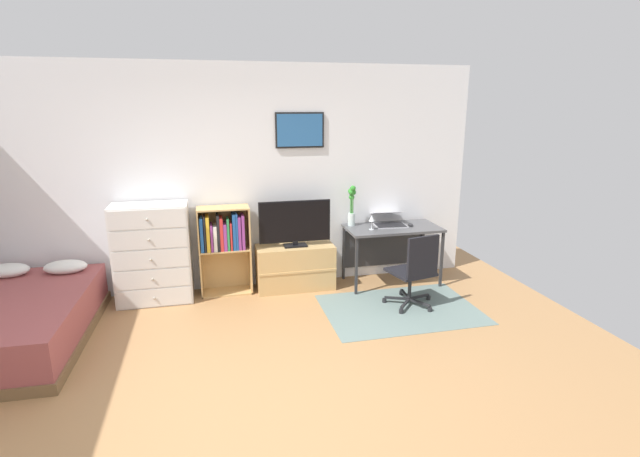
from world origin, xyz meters
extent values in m
plane|color=#A87A4C|center=(0.00, 0.00, 0.00)|extent=(7.20, 7.20, 0.00)
cube|color=white|center=(0.00, 2.43, 1.35)|extent=(6.12, 0.06, 2.70)
cube|color=black|center=(0.86, 2.38, 1.92)|extent=(0.59, 0.02, 0.42)
cube|color=#285B93|center=(0.86, 2.37, 1.92)|extent=(0.55, 0.01, 0.38)
cube|color=slate|center=(1.77, 1.26, 0.00)|extent=(1.70, 1.20, 0.01)
cube|color=brown|center=(-2.12, 1.37, 0.05)|extent=(1.36, 2.00, 0.10)
cube|color=#9E4C4C|center=(-2.12, 1.37, 0.28)|extent=(1.32, 1.96, 0.35)
ellipsoid|color=white|center=(-2.39, 2.11, 0.51)|extent=(0.45, 0.29, 0.14)
ellipsoid|color=white|center=(-1.81, 2.09, 0.51)|extent=(0.45, 0.29, 0.14)
cube|color=silver|center=(-0.91, 2.16, 0.57)|extent=(0.84, 0.42, 1.15)
cube|color=silver|center=(-0.91, 1.94, 0.12)|extent=(0.80, 0.01, 0.21)
sphere|color=#A59E8C|center=(-0.91, 1.93, 0.12)|extent=(0.03, 0.03, 0.03)
cube|color=silver|center=(-0.91, 1.94, 0.35)|extent=(0.80, 0.01, 0.21)
sphere|color=#A59E8C|center=(-0.91, 1.93, 0.35)|extent=(0.03, 0.03, 0.03)
cube|color=silver|center=(-0.91, 1.94, 0.57)|extent=(0.80, 0.01, 0.21)
sphere|color=#A59E8C|center=(-0.91, 1.93, 0.57)|extent=(0.03, 0.03, 0.03)
cube|color=silver|center=(-0.91, 1.94, 0.80)|extent=(0.80, 0.01, 0.21)
sphere|color=#A59E8C|center=(-0.91, 1.93, 0.80)|extent=(0.03, 0.03, 0.03)
cube|color=silver|center=(-0.91, 1.94, 1.03)|extent=(0.80, 0.01, 0.21)
sphere|color=#A59E8C|center=(-0.91, 1.93, 1.03)|extent=(0.03, 0.03, 0.03)
cube|color=tan|center=(-0.39, 2.22, 0.53)|extent=(0.02, 0.30, 1.06)
cube|color=tan|center=(0.19, 2.22, 0.53)|extent=(0.02, 0.30, 1.06)
cube|color=tan|center=(-0.10, 2.22, 0.01)|extent=(0.60, 0.30, 0.02)
cube|color=tan|center=(-0.10, 2.22, 0.55)|extent=(0.57, 0.30, 0.02)
cube|color=tan|center=(-0.10, 2.22, 1.05)|extent=(0.57, 0.30, 0.02)
cube|color=tan|center=(-0.10, 2.37, 0.53)|extent=(0.60, 0.01, 1.06)
cube|color=#1E519E|center=(-0.36, 2.18, 0.76)|extent=(0.04, 0.20, 0.40)
cube|color=black|center=(-0.32, 2.18, 0.77)|extent=(0.02, 0.21, 0.42)
cube|color=gold|center=(-0.28, 2.20, 0.77)|extent=(0.04, 0.24, 0.41)
cube|color=#8C388C|center=(-0.24, 2.19, 0.72)|extent=(0.03, 0.22, 0.31)
cube|color=white|center=(-0.21, 2.19, 0.71)|extent=(0.04, 0.22, 0.30)
cube|color=black|center=(-0.17, 2.19, 0.78)|extent=(0.03, 0.23, 0.43)
cube|color=red|center=(-0.13, 2.19, 0.76)|extent=(0.04, 0.21, 0.39)
cube|color=#8C388C|center=(-0.09, 2.19, 0.72)|extent=(0.04, 0.22, 0.32)
cube|color=#2D8C4C|center=(-0.06, 2.17, 0.75)|extent=(0.03, 0.19, 0.38)
cube|color=red|center=(-0.02, 2.16, 0.73)|extent=(0.02, 0.17, 0.33)
cube|color=#1E519E|center=(0.01, 2.18, 0.78)|extent=(0.04, 0.21, 0.43)
cube|color=#1E519E|center=(0.05, 2.20, 0.78)|extent=(0.02, 0.24, 0.44)
cube|color=#8C388C|center=(0.08, 2.17, 0.76)|extent=(0.03, 0.18, 0.40)
cube|color=#8C388C|center=(0.12, 2.19, 0.77)|extent=(0.03, 0.21, 0.41)
cube|color=tan|center=(0.74, 2.17, 0.27)|extent=(0.95, 0.40, 0.55)
cube|color=tan|center=(0.74, 1.97, 0.27)|extent=(0.95, 0.01, 0.02)
cube|color=black|center=(0.74, 2.15, 0.56)|extent=(0.28, 0.16, 0.02)
cube|color=black|center=(0.74, 2.15, 0.59)|extent=(0.06, 0.04, 0.05)
cube|color=black|center=(0.74, 2.15, 0.86)|extent=(0.87, 0.02, 0.51)
cube|color=black|center=(0.74, 2.14, 0.86)|extent=(0.84, 0.01, 0.48)
cube|color=#4C4C4F|center=(1.97, 2.07, 0.72)|extent=(1.17, 0.61, 0.03)
cube|color=#2D2D30|center=(1.41, 1.79, 0.35)|extent=(0.03, 0.03, 0.71)
cube|color=#2D2D30|center=(2.52, 1.79, 0.35)|extent=(0.03, 0.03, 0.71)
cube|color=#2D2D30|center=(1.41, 2.34, 0.35)|extent=(0.03, 0.03, 0.71)
cube|color=#2D2D30|center=(2.52, 2.34, 0.35)|extent=(0.03, 0.03, 0.71)
cube|color=#2D2D30|center=(1.97, 2.36, 0.39)|extent=(1.11, 0.02, 0.50)
cylinder|color=#232326|center=(2.19, 1.43, 0.03)|extent=(0.05, 0.05, 0.05)
cube|color=#232326|center=(2.05, 1.40, 0.07)|extent=(0.28, 0.09, 0.02)
cylinder|color=#232326|center=(1.94, 1.65, 0.03)|extent=(0.05, 0.05, 0.05)
cube|color=#232326|center=(1.93, 1.51, 0.07)|extent=(0.05, 0.28, 0.02)
cylinder|color=#232326|center=(1.66, 1.48, 0.03)|extent=(0.05, 0.05, 0.05)
cube|color=#232326|center=(1.79, 1.43, 0.07)|extent=(0.27, 0.14, 0.02)
cylinder|color=#232326|center=(1.73, 1.16, 0.03)|extent=(0.05, 0.05, 0.05)
cube|color=#232326|center=(1.82, 1.26, 0.07)|extent=(0.21, 0.23, 0.02)
cylinder|color=#232326|center=(2.06, 1.13, 0.03)|extent=(0.05, 0.05, 0.05)
cube|color=#232326|center=(1.99, 1.25, 0.07)|extent=(0.17, 0.26, 0.02)
cylinder|color=#232326|center=(1.92, 1.37, 0.23)|extent=(0.04, 0.04, 0.30)
cube|color=black|center=(1.92, 1.37, 0.40)|extent=(0.53, 0.53, 0.03)
cube|color=black|center=(1.96, 1.18, 0.64)|extent=(0.39, 0.12, 0.45)
cube|color=#B7B7BC|center=(1.96, 2.12, 0.75)|extent=(0.41, 0.30, 0.01)
cube|color=black|center=(1.96, 2.11, 0.75)|extent=(0.38, 0.27, 0.00)
cube|color=#B7B7BC|center=(1.97, 2.28, 0.87)|extent=(0.41, 0.28, 0.07)
cube|color=navy|center=(1.97, 2.28, 0.88)|extent=(0.39, 0.26, 0.06)
ellipsoid|color=#262628|center=(2.20, 2.06, 0.76)|extent=(0.06, 0.10, 0.03)
cylinder|color=silver|center=(1.48, 2.25, 0.82)|extent=(0.09, 0.09, 0.16)
cylinder|color=#3D8438|center=(1.50, 2.26, 0.98)|extent=(0.01, 0.01, 0.38)
sphere|color=#308B2C|center=(1.50, 2.26, 1.16)|extent=(0.07, 0.07, 0.07)
cylinder|color=#3D8438|center=(1.49, 2.27, 0.94)|extent=(0.01, 0.01, 0.31)
sphere|color=#308B2C|center=(1.49, 2.27, 1.10)|extent=(0.07, 0.07, 0.07)
cylinder|color=#3D8438|center=(1.47, 2.26, 0.98)|extent=(0.01, 0.01, 0.39)
sphere|color=#308B2C|center=(1.47, 2.26, 1.18)|extent=(0.07, 0.07, 0.07)
cylinder|color=#3D8438|center=(1.47, 2.25, 0.98)|extent=(0.01, 0.01, 0.38)
sphere|color=#308B2C|center=(1.47, 2.25, 1.17)|extent=(0.07, 0.07, 0.07)
cylinder|color=#3D8438|center=(1.49, 2.23, 1.00)|extent=(0.01, 0.01, 0.43)
sphere|color=#308B2C|center=(1.49, 2.23, 1.22)|extent=(0.07, 0.07, 0.07)
cylinder|color=silver|center=(1.66, 2.00, 0.74)|extent=(0.06, 0.06, 0.01)
cylinder|color=silver|center=(1.66, 2.00, 0.80)|extent=(0.01, 0.01, 0.10)
cone|color=silver|center=(1.66, 2.00, 0.88)|extent=(0.07, 0.07, 0.07)
camera|label=1|loc=(-0.24, -3.29, 2.23)|focal=26.55mm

